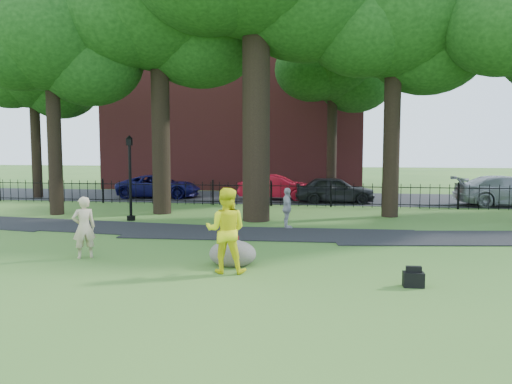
% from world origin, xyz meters
% --- Properties ---
extents(ground, '(120.00, 120.00, 0.00)m').
position_xyz_m(ground, '(0.00, 0.00, 0.00)').
color(ground, '#2D5C20').
rests_on(ground, ground).
extents(footpath, '(36.07, 3.85, 0.03)m').
position_xyz_m(footpath, '(1.00, 3.90, 0.00)').
color(footpath, black).
rests_on(footpath, ground).
extents(street, '(80.00, 7.00, 0.02)m').
position_xyz_m(street, '(0.00, 16.00, 0.00)').
color(street, black).
rests_on(street, ground).
extents(iron_fence, '(44.00, 0.04, 1.20)m').
position_xyz_m(iron_fence, '(0.00, 12.00, 0.60)').
color(iron_fence, black).
rests_on(iron_fence, ground).
extents(brick_building, '(18.00, 8.00, 12.00)m').
position_xyz_m(brick_building, '(-4.00, 24.00, 6.00)').
color(brick_building, maroon).
rests_on(brick_building, ground).
extents(tree_row, '(26.82, 7.96, 12.42)m').
position_xyz_m(tree_row, '(0.52, 8.40, 8.15)').
color(tree_row, black).
rests_on(tree_row, ground).
extents(woman, '(0.73, 0.68, 1.67)m').
position_xyz_m(woman, '(-3.58, -0.41, 0.84)').
color(woman, '#C7AC89').
rests_on(woman, ground).
extents(man, '(1.02, 0.81, 2.04)m').
position_xyz_m(man, '(0.53, -1.34, 1.02)').
color(man, yellow).
rests_on(man, ground).
extents(pedestrian, '(0.58, 0.95, 1.51)m').
position_xyz_m(pedestrian, '(1.42, 5.19, 0.75)').
color(pedestrian, '#A2A1A6').
rests_on(pedestrian, ground).
extents(boulder, '(1.24, 0.95, 0.70)m').
position_xyz_m(boulder, '(0.55, -0.61, 0.35)').
color(boulder, '#696357').
rests_on(boulder, ground).
extents(lamppost, '(0.34, 0.34, 3.45)m').
position_xyz_m(lamppost, '(-5.04, 6.27, 1.69)').
color(lamppost, black).
rests_on(lamppost, ground).
extents(backpack, '(0.44, 0.28, 0.32)m').
position_xyz_m(backpack, '(4.77, -1.96, 0.16)').
color(backpack, black).
rests_on(backpack, ground).
extents(red_bag, '(0.41, 0.30, 0.25)m').
position_xyz_m(red_bag, '(0.00, 2.02, 0.13)').
color(red_bag, maroon).
rests_on(red_bag, ground).
extents(red_sedan, '(4.23, 1.51, 1.39)m').
position_xyz_m(red_sedan, '(-0.05, 14.97, 0.69)').
color(red_sedan, '#A80C1E').
rests_on(red_sedan, ground).
extents(navy_van, '(4.92, 2.49, 1.33)m').
position_xyz_m(navy_van, '(-6.95, 14.98, 0.67)').
color(navy_van, '#0E0D43').
rests_on(navy_van, ground).
extents(grey_car, '(4.28, 1.97, 1.42)m').
position_xyz_m(grey_car, '(3.19, 13.77, 0.71)').
color(grey_car, black).
rests_on(grey_car, ground).
extents(silver_car, '(5.41, 2.52, 1.53)m').
position_xyz_m(silver_car, '(11.82, 13.64, 0.76)').
color(silver_car, gray).
rests_on(silver_car, ground).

